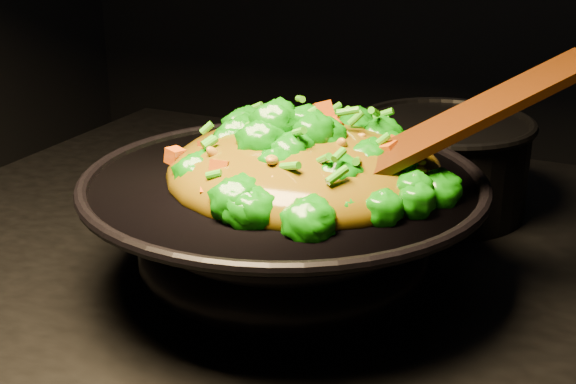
% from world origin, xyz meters
% --- Properties ---
extents(wok, '(0.48, 0.48, 0.10)m').
position_xyz_m(wok, '(-0.10, -0.04, 0.95)').
color(wok, black).
rests_on(wok, stovetop).
extents(stir_fry, '(0.34, 0.34, 0.09)m').
position_xyz_m(stir_fry, '(-0.09, -0.02, 1.05)').
color(stir_fry, '#117708').
rests_on(stir_fry, wok).
extents(spatula, '(0.26, 0.24, 0.13)m').
position_xyz_m(spatula, '(0.03, -0.01, 1.06)').
color(spatula, '#390F06').
rests_on(spatula, wok).
extents(back_pot, '(0.22, 0.22, 0.11)m').
position_xyz_m(back_pot, '(-0.01, 0.21, 0.96)').
color(back_pot, black).
rests_on(back_pot, stovetop).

